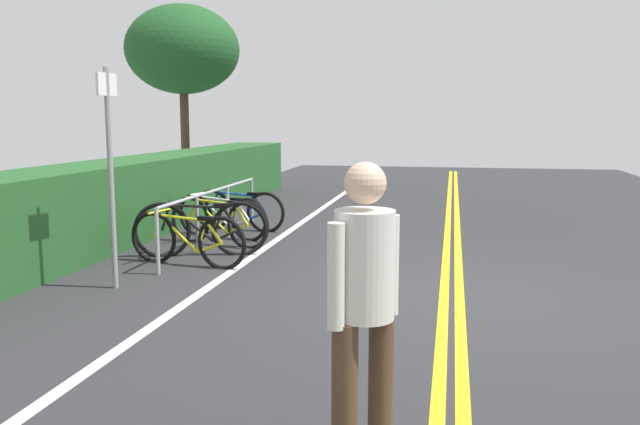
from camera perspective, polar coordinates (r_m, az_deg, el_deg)
name	(u,v)px	position (r m, az deg, el deg)	size (l,w,h in m)	color
ground_plane	(452,298)	(7.11, 11.37, -7.32)	(36.31, 11.58, 0.05)	#2B2B2D
centre_line_yellow_inner	(459,296)	(7.10, 12.02, -7.13)	(32.68, 0.10, 0.00)	gold
centre_line_yellow_outer	(444,295)	(7.10, 10.72, -7.10)	(32.68, 0.10, 0.00)	gold
bike_lane_stripe_white	(214,283)	(7.57, -9.20, -6.10)	(32.68, 0.12, 0.00)	white
bike_rack	(213,205)	(9.73, -9.26, 0.63)	(3.82, 0.05, 0.82)	#9EA0A5
bicycle_0	(187,239)	(8.50, -11.47, -2.29)	(0.49, 1.69, 0.71)	black
bicycle_1	(201,229)	(9.01, -10.28, -1.40)	(0.64, 1.74, 0.79)	black
bicycle_2	(219,222)	(9.76, -8.80, -0.78)	(0.62, 1.70, 0.74)	black
bicycle_3	(222,216)	(10.37, -8.55, -0.33)	(0.67, 1.67, 0.71)	black
bicycle_4	(239,210)	(11.02, -7.06, 0.21)	(0.46, 1.66, 0.71)	black
pedestrian	(364,295)	(3.49, 3.86, -7.14)	(0.41, 0.34, 1.64)	#4C3826
sign_post_near	(110,158)	(7.41, -17.79, 4.51)	(0.36, 0.06, 2.39)	gray
hedge_backdrop	(155,191)	(11.74, -14.16, 1.83)	(12.77, 1.16, 1.19)	#235626
tree_mid	(183,50)	(15.80, -11.85, 13.64)	(2.60, 2.60, 4.41)	#473323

